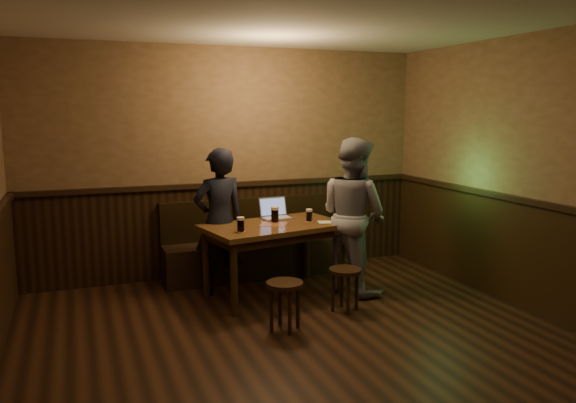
{
  "coord_description": "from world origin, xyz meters",
  "views": [
    {
      "loc": [
        -1.8,
        -3.72,
        2.03
      ],
      "look_at": [
        0.34,
        1.85,
        1.06
      ],
      "focal_mm": 35.0,
      "sensor_mm": 36.0,
      "label": 1
    }
  ],
  "objects_px": {
    "bench": "(252,251)",
    "pint_left": "(241,224)",
    "person_grey": "(353,215)",
    "stool_right": "(345,277)",
    "stool_left": "(285,292)",
    "pint_right": "(309,215)",
    "person_suit": "(219,221)",
    "pint_mid": "(275,215)",
    "laptop": "(275,213)",
    "pub_table": "(274,234)"
  },
  "relations": [
    {
      "from": "bench",
      "to": "pint_left",
      "type": "relative_size",
      "value": 14.15
    },
    {
      "from": "person_grey",
      "to": "stool_right",
      "type": "bearing_deg",
      "value": 127.54
    },
    {
      "from": "person_grey",
      "to": "stool_left",
      "type": "bearing_deg",
      "value": 107.4
    },
    {
      "from": "pint_right",
      "to": "person_suit",
      "type": "xyz_separation_m",
      "value": [
        -0.95,
        0.31,
        -0.06
      ]
    },
    {
      "from": "pint_left",
      "to": "person_grey",
      "type": "bearing_deg",
      "value": 3.95
    },
    {
      "from": "pint_mid",
      "to": "person_grey",
      "type": "relative_size",
      "value": 0.1
    },
    {
      "from": "laptop",
      "to": "pint_right",
      "type": "bearing_deg",
      "value": -52.18
    },
    {
      "from": "pint_right",
      "to": "pub_table",
      "type": "bearing_deg",
      "value": 179.4
    },
    {
      "from": "bench",
      "to": "person_suit",
      "type": "relative_size",
      "value": 1.35
    },
    {
      "from": "laptop",
      "to": "person_suit",
      "type": "relative_size",
      "value": 0.21
    },
    {
      "from": "stool_right",
      "to": "stool_left",
      "type": "bearing_deg",
      "value": -161.16
    },
    {
      "from": "pub_table",
      "to": "laptop",
      "type": "xyz_separation_m",
      "value": [
        0.13,
        0.32,
        0.17
      ]
    },
    {
      "from": "pub_table",
      "to": "pint_right",
      "type": "distance_m",
      "value": 0.45
    },
    {
      "from": "pub_table",
      "to": "person_grey",
      "type": "relative_size",
      "value": 0.94
    },
    {
      "from": "pint_mid",
      "to": "pint_right",
      "type": "bearing_deg",
      "value": -13.02
    },
    {
      "from": "pint_left",
      "to": "laptop",
      "type": "bearing_deg",
      "value": 44.62
    },
    {
      "from": "stool_left",
      "to": "person_grey",
      "type": "distance_m",
      "value": 1.5
    },
    {
      "from": "stool_left",
      "to": "pub_table",
      "type": "bearing_deg",
      "value": 75.98
    },
    {
      "from": "pub_table",
      "to": "stool_right",
      "type": "distance_m",
      "value": 0.96
    },
    {
      "from": "person_suit",
      "to": "bench",
      "type": "bearing_deg",
      "value": -147.87
    },
    {
      "from": "stool_right",
      "to": "person_suit",
      "type": "bearing_deg",
      "value": 135.08
    },
    {
      "from": "laptop",
      "to": "person_grey",
      "type": "relative_size",
      "value": 0.2
    },
    {
      "from": "pub_table",
      "to": "pint_right",
      "type": "bearing_deg",
      "value": -11.64
    },
    {
      "from": "stool_right",
      "to": "person_grey",
      "type": "xyz_separation_m",
      "value": [
        0.38,
        0.58,
        0.52
      ]
    },
    {
      "from": "pub_table",
      "to": "stool_right",
      "type": "xyz_separation_m",
      "value": [
        0.51,
        -0.74,
        -0.34
      ]
    },
    {
      "from": "laptop",
      "to": "person_suit",
      "type": "distance_m",
      "value": 0.67
    },
    {
      "from": "person_suit",
      "to": "pub_table",
      "type": "bearing_deg",
      "value": 140.02
    },
    {
      "from": "bench",
      "to": "laptop",
      "type": "height_order",
      "value": "laptop"
    },
    {
      "from": "bench",
      "to": "stool_right",
      "type": "relative_size",
      "value": 4.94
    },
    {
      "from": "stool_right",
      "to": "pint_left",
      "type": "height_order",
      "value": "pint_left"
    },
    {
      "from": "laptop",
      "to": "person_suit",
      "type": "height_order",
      "value": "person_suit"
    },
    {
      "from": "bench",
      "to": "pint_left",
      "type": "height_order",
      "value": "pint_left"
    },
    {
      "from": "pint_mid",
      "to": "laptop",
      "type": "height_order",
      "value": "laptop"
    },
    {
      "from": "bench",
      "to": "laptop",
      "type": "bearing_deg",
      "value": -75.2
    },
    {
      "from": "bench",
      "to": "stool_left",
      "type": "relative_size",
      "value": 4.72
    },
    {
      "from": "pint_right",
      "to": "laptop",
      "type": "height_order",
      "value": "laptop"
    },
    {
      "from": "pint_mid",
      "to": "stool_right",
      "type": "bearing_deg",
      "value": -60.43
    },
    {
      "from": "person_grey",
      "to": "pint_mid",
      "type": "bearing_deg",
      "value": 55.2
    },
    {
      "from": "person_suit",
      "to": "pint_mid",
      "type": "bearing_deg",
      "value": 148.58
    },
    {
      "from": "stool_left",
      "to": "stool_right",
      "type": "bearing_deg",
      "value": 18.84
    },
    {
      "from": "pint_left",
      "to": "stool_left",
      "type": "bearing_deg",
      "value": -74.84
    },
    {
      "from": "pint_right",
      "to": "pint_left",
      "type": "bearing_deg",
      "value": -164.05
    },
    {
      "from": "stool_left",
      "to": "pint_mid",
      "type": "distance_m",
      "value": 1.23
    },
    {
      "from": "person_grey",
      "to": "laptop",
      "type": "bearing_deg",
      "value": 39.12
    },
    {
      "from": "stool_right",
      "to": "pint_right",
      "type": "height_order",
      "value": "pint_right"
    },
    {
      "from": "stool_left",
      "to": "stool_right",
      "type": "xyz_separation_m",
      "value": [
        0.75,
        0.26,
        -0.02
      ]
    },
    {
      "from": "bench",
      "to": "pint_right",
      "type": "xyz_separation_m",
      "value": [
        0.42,
        -0.8,
        0.57
      ]
    },
    {
      "from": "stool_left",
      "to": "stool_right",
      "type": "distance_m",
      "value": 0.8
    },
    {
      "from": "pub_table",
      "to": "person_grey",
      "type": "distance_m",
      "value": 0.92
    },
    {
      "from": "pub_table",
      "to": "person_suit",
      "type": "distance_m",
      "value": 0.63
    }
  ]
}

